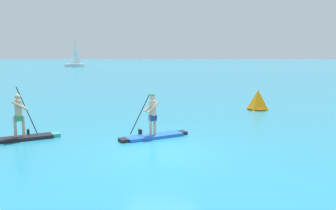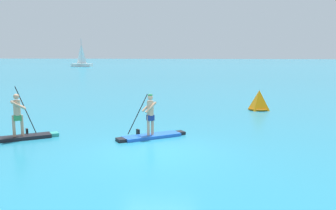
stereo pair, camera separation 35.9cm
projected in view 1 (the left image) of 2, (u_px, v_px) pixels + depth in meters
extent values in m
plane|color=teal|center=(160.00, 152.00, 11.88)|extent=(440.00, 440.00, 0.00)
cube|color=black|center=(20.00, 139.00, 13.47)|extent=(2.30, 1.89, 0.14)
cube|color=teal|center=(56.00, 135.00, 14.11)|extent=(0.50, 0.53, 0.14)
cylinder|color=tan|center=(23.00, 126.00, 13.48)|extent=(0.11, 0.11, 0.82)
cylinder|color=tan|center=(15.00, 127.00, 13.33)|extent=(0.11, 0.11, 0.82)
cube|color=#338C4C|center=(19.00, 118.00, 13.36)|extent=(0.34, 0.33, 0.22)
cylinder|color=tan|center=(18.00, 108.00, 13.30)|extent=(0.26, 0.26, 0.59)
sphere|color=tan|center=(18.00, 97.00, 13.24)|extent=(0.21, 0.21, 0.21)
cylinder|color=tan|center=(19.00, 105.00, 13.45)|extent=(0.46, 0.41, 0.40)
cylinder|color=tan|center=(20.00, 106.00, 13.18)|extent=(0.46, 0.41, 0.40)
cylinder|color=black|center=(27.00, 111.00, 13.85)|extent=(0.59, 0.44, 1.95)
cube|color=black|center=(28.00, 133.00, 13.99)|extent=(0.18, 0.21, 0.32)
cube|color=blue|center=(154.00, 136.00, 13.88)|extent=(2.26, 1.90, 0.12)
cube|color=black|center=(124.00, 140.00, 13.24)|extent=(0.50, 0.54, 0.12)
cube|color=black|center=(182.00, 133.00, 14.51)|extent=(0.47, 0.49, 0.12)
cylinder|color=tan|center=(151.00, 125.00, 13.74)|extent=(0.11, 0.11, 0.78)
cylinder|color=tan|center=(155.00, 125.00, 13.82)|extent=(0.11, 0.11, 0.78)
cube|color=navy|center=(153.00, 118.00, 13.74)|extent=(0.34, 0.33, 0.22)
cylinder|color=tan|center=(153.00, 108.00, 13.68)|extent=(0.26, 0.26, 0.57)
sphere|color=tan|center=(153.00, 97.00, 13.62)|extent=(0.21, 0.21, 0.21)
cylinder|color=#338C4C|center=(153.00, 95.00, 13.61)|extent=(0.18, 0.18, 0.06)
cylinder|color=tan|center=(153.00, 107.00, 13.52)|extent=(0.44, 0.38, 0.45)
cylinder|color=tan|center=(150.00, 106.00, 13.78)|extent=(0.44, 0.38, 0.45)
cylinder|color=black|center=(140.00, 114.00, 13.92)|extent=(0.73, 0.57, 1.57)
cube|color=black|center=(140.00, 133.00, 14.03)|extent=(0.18, 0.21, 0.32)
pyramid|color=orange|center=(258.00, 100.00, 20.76)|extent=(1.33, 1.33, 1.18)
torus|color=#915407|center=(257.00, 109.00, 20.84)|extent=(1.19, 1.19, 0.12)
cube|color=white|center=(76.00, 65.00, 90.55)|extent=(5.73, 2.38, 0.78)
cylinder|color=#B2B2B7|center=(75.00, 51.00, 90.04)|extent=(0.12, 0.12, 6.38)
pyramid|color=white|center=(75.00, 54.00, 90.12)|extent=(2.31, 1.10, 4.96)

